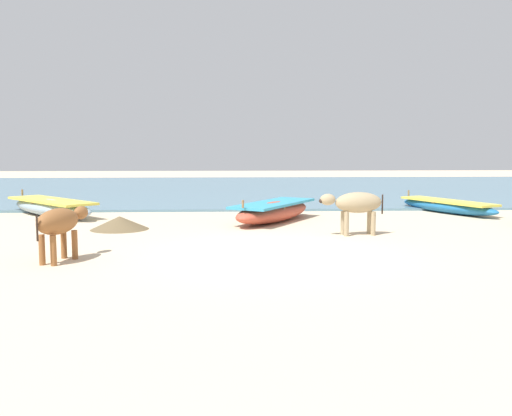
{
  "coord_description": "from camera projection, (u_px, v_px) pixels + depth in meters",
  "views": [
    {
      "loc": [
        -0.84,
        -10.7,
        2.05
      ],
      "look_at": [
        -0.18,
        2.8,
        0.6
      ],
      "focal_mm": 39.24,
      "sensor_mm": 36.0,
      "label": 1
    }
  ],
  "objects": [
    {
      "name": "fishing_boat_5",
      "position": [
        447.0,
        206.0,
        17.76
      ],
      "size": [
        2.31,
        3.95,
        0.6
      ],
      "rotation": [
        0.0,
        0.0,
        1.98
      ],
      "color": "#1E669E",
      "rests_on": "ground"
    },
    {
      "name": "cow_adult_dun",
      "position": [
        356.0,
        204.0,
        13.16
      ],
      "size": [
        1.58,
        0.59,
        1.02
      ],
      "rotation": [
        0.0,
        0.0,
        3.26
      ],
      "color": "tan",
      "rests_on": "ground"
    },
    {
      "name": "fishing_boat_2",
      "position": [
        274.0,
        211.0,
        15.66
      ],
      "size": [
        2.92,
        3.86,
        0.75
      ],
      "rotation": [
        0.0,
        0.0,
        4.18
      ],
      "color": "#B74733",
      "rests_on": "ground"
    },
    {
      "name": "fishing_boat_0",
      "position": [
        51.0,
        207.0,
        16.92
      ],
      "size": [
        3.76,
        3.92,
        0.71
      ],
      "rotation": [
        0.0,
        0.0,
        2.32
      ],
      "color": "#8CA5B7",
      "rests_on": "ground"
    },
    {
      "name": "sea_water",
      "position": [
        246.0,
        188.0,
        28.04
      ],
      "size": [
        60.0,
        20.0,
        0.08
      ],
      "primitive_type": "cube",
      "color": "slate",
      "rests_on": "ground"
    },
    {
      "name": "debris_pile_0",
      "position": [
        120.0,
        223.0,
        14.14
      ],
      "size": [
        1.68,
        1.68,
        0.34
      ],
      "primitive_type": "cone",
      "rotation": [
        0.0,
        0.0,
        4.56
      ],
      "color": "brown",
      "rests_on": "ground"
    },
    {
      "name": "ground",
      "position": [
        272.0,
        254.0,
        10.89
      ],
      "size": [
        80.0,
        80.0,
        0.0
      ],
      "primitive_type": "plane",
      "color": "beige"
    },
    {
      "name": "cow_second_adult_brown",
      "position": [
        60.0,
        223.0,
        10.09
      ],
      "size": [
        0.78,
        1.47,
        0.98
      ],
      "rotation": [
        0.0,
        0.0,
        1.23
      ],
      "color": "brown",
      "rests_on": "ground"
    }
  ]
}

